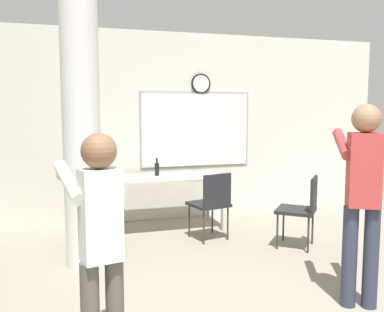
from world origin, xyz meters
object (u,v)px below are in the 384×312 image
at_px(chair_table_right, 211,201).
at_px(chair_table_left, 101,209).
at_px(folding_table, 156,180).
at_px(person_playing_side, 362,189).
at_px(person_playing_front, 100,238).
at_px(bottle_on_table, 157,169).
at_px(chair_mid_room, 302,206).

bearing_deg(chair_table_right, chair_table_left, -177.45).
relative_size(folding_table, chair_table_left, 2.12).
height_order(chair_table_left, chair_table_right, same).
relative_size(chair_table_right, person_playing_side, 0.51).
relative_size(chair_table_left, person_playing_front, 0.57).
relative_size(bottle_on_table, person_playing_front, 0.16).
distance_m(bottle_on_table, chair_mid_room, 2.04).
height_order(bottle_on_table, chair_table_right, bottle_on_table).
distance_m(folding_table, person_playing_front, 3.31).
bearing_deg(person_playing_side, person_playing_front, -169.74).
bearing_deg(person_playing_side, chair_mid_room, 76.55).
height_order(folding_table, chair_table_right, chair_table_right).
relative_size(chair_table_left, person_playing_side, 0.51).
relative_size(bottle_on_table, chair_table_right, 0.29).
xyz_separation_m(chair_table_left, chair_table_right, (1.39, 0.06, 0.00)).
bearing_deg(chair_table_right, folding_table, 131.39).
bearing_deg(person_playing_front, chair_table_left, 85.05).
xyz_separation_m(chair_table_left, chair_mid_room, (2.33, -0.54, 0.00)).
relative_size(folding_table, person_playing_front, 1.20).
distance_m(person_playing_side, person_playing_front, 2.22).
relative_size(bottle_on_table, person_playing_side, 0.15).
distance_m(chair_table_left, chair_table_right, 1.39).
distance_m(chair_table_left, person_playing_side, 2.87).
height_order(folding_table, chair_table_left, chair_table_left).
distance_m(chair_table_right, person_playing_side, 2.23).
xyz_separation_m(folding_table, bottle_on_table, (0.04, 0.12, 0.14)).
bearing_deg(folding_table, chair_table_left, -138.58).
xyz_separation_m(folding_table, chair_table_right, (0.58, -0.65, -0.18)).
xyz_separation_m(person_playing_side, person_playing_front, (-2.18, -0.39, -0.10)).
bearing_deg(bottle_on_table, folding_table, -109.61).
distance_m(bottle_on_table, person_playing_side, 3.08).
relative_size(bottle_on_table, chair_table_left, 0.29).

